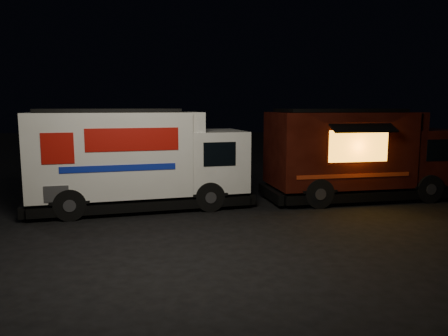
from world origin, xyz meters
TOP-DOWN VIEW (x-y plane):
  - ground at (0.00, 0.00)m, footprint 80.00×80.00m
  - white_truck at (-1.67, 1.74)m, footprint 7.07×3.69m
  - red_truck at (5.57, 2.73)m, footprint 6.81×3.35m

SIDE VIEW (x-z plane):
  - ground at x=0.00m, z-range 0.00..0.00m
  - red_truck at x=5.57m, z-range 0.00..3.04m
  - white_truck at x=-1.67m, z-range 0.00..3.05m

